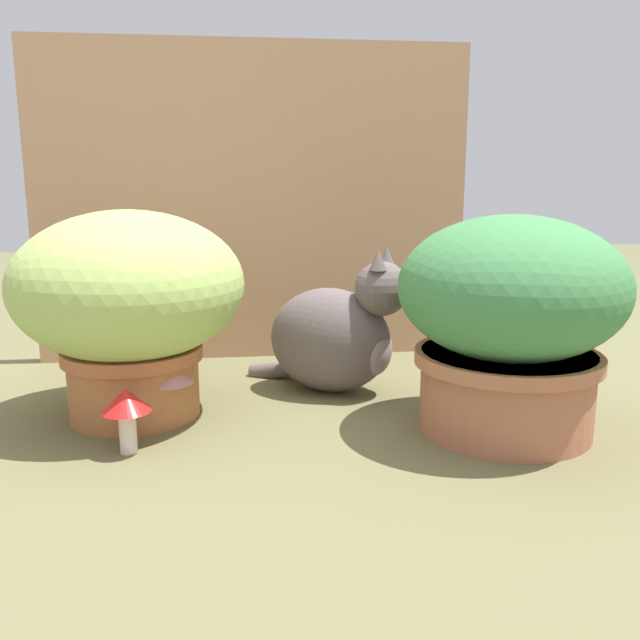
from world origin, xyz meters
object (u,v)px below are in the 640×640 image
object	(u,v)px
cat	(338,335)
mushroom_ornament_pink	(168,378)
grass_planter	(129,300)
mushroom_ornament_red	(126,406)
leafy_planter	(510,317)

from	to	relation	value
cat	mushroom_ornament_pink	bearing A→B (deg)	-154.06
grass_planter	mushroom_ornament_red	distance (m)	0.23
leafy_planter	mushroom_ornament_red	bearing A→B (deg)	-178.01
grass_planter	leafy_planter	world-z (taller)	grass_planter
grass_planter	mushroom_ornament_red	world-z (taller)	grass_planter
mushroom_ornament_red	mushroom_ornament_pink	distance (m)	0.13
leafy_planter	mushroom_ornament_pink	world-z (taller)	leafy_planter
grass_planter	leafy_planter	xyz separation A→B (m)	(0.67, -0.16, -0.02)
leafy_planter	mushroom_ornament_pink	distance (m)	0.62
grass_planter	leafy_planter	size ratio (longest dim) A/B	1.08
leafy_planter	cat	xyz separation A→B (m)	(-0.26, 0.26, -0.09)
mushroom_ornament_red	mushroom_ornament_pink	size ratio (longest dim) A/B	0.90
cat	leafy_planter	bearing A→B (deg)	-44.24
cat	mushroom_ornament_pink	xyz separation A→B (m)	(-0.33, -0.16, -0.03)
grass_planter	leafy_planter	distance (m)	0.69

